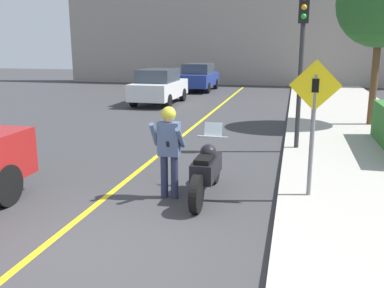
# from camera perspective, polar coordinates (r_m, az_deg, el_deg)

# --- Properties ---
(ground_plane) EXTENTS (80.00, 80.00, 0.00)m
(ground_plane) POSITION_cam_1_polar(r_m,az_deg,el_deg) (6.39, -14.56, -13.76)
(ground_plane) COLOR #38383A
(road_center_line) EXTENTS (0.12, 36.00, 0.01)m
(road_center_line) POSITION_cam_1_polar(r_m,az_deg,el_deg) (11.85, -3.59, -0.73)
(road_center_line) COLOR yellow
(road_center_line) RESTS_ON ground
(building_backdrop) EXTENTS (28.00, 1.20, 8.75)m
(building_backdrop) POSITION_cam_1_polar(r_m,az_deg,el_deg) (31.15, 8.68, 15.87)
(building_backdrop) COLOR gray
(building_backdrop) RESTS_ON ground
(motorcycle) EXTENTS (0.62, 2.35, 1.32)m
(motorcycle) POSITION_cam_1_polar(r_m,az_deg,el_deg) (8.13, 1.96, -3.47)
(motorcycle) COLOR black
(motorcycle) RESTS_ON ground
(person_biker) EXTENTS (0.59, 0.48, 1.75)m
(person_biker) POSITION_cam_1_polar(r_m,az_deg,el_deg) (7.90, -3.10, 0.18)
(person_biker) COLOR #282D4C
(person_biker) RESTS_ON ground
(crossing_sign) EXTENTS (0.91, 0.08, 2.47)m
(crossing_sign) POSITION_cam_1_polar(r_m,az_deg,el_deg) (7.90, 15.89, 3.68)
(crossing_sign) COLOR slate
(crossing_sign) RESTS_ON sidewalk_curb
(traffic_light) EXTENTS (0.26, 0.30, 3.99)m
(traffic_light) POSITION_cam_1_polar(r_m,az_deg,el_deg) (11.56, 14.47, 12.98)
(traffic_light) COLOR #2D2D30
(traffic_light) RESTS_ON sidewalk_curb
(street_tree) EXTENTS (2.89, 2.89, 5.48)m
(street_tree) POSITION_cam_1_polar(r_m,az_deg,el_deg) (15.98, 23.96, 16.77)
(street_tree) COLOR brown
(street_tree) RESTS_ON sidewalk_curb
(parked_car_white) EXTENTS (1.88, 4.20, 1.68)m
(parked_car_white) POSITION_cam_1_polar(r_m,az_deg,el_deg) (20.86, -4.42, 7.68)
(parked_car_white) COLOR black
(parked_car_white) RESTS_ON ground
(parked_car_blue) EXTENTS (1.88, 4.20, 1.68)m
(parked_car_blue) POSITION_cam_1_polar(r_m,az_deg,el_deg) (26.76, 0.90, 8.93)
(parked_car_blue) COLOR black
(parked_car_blue) RESTS_ON ground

